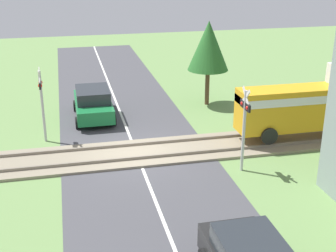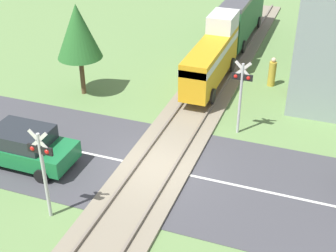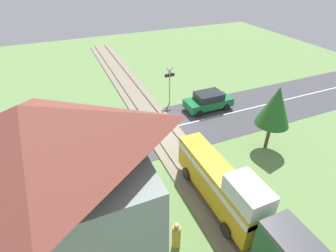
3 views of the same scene
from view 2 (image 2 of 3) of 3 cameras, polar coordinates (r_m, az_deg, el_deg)
name	(u,v)px [view 2 (image 2 of 3)]	position (r m, az deg, el deg)	size (l,w,h in m)	color
ground_plane	(156,168)	(18.65, -1.45, -5.20)	(60.00, 60.00, 0.00)	#66894C
road_surface	(156,168)	(18.64, -1.45, -5.17)	(48.00, 6.40, 0.02)	#424247
track_bed	(156,167)	(18.61, -1.46, -5.03)	(2.80, 48.00, 0.24)	gray
train	(231,29)	(28.32, 7.67, 11.63)	(1.58, 14.80, 3.18)	gold
car_near_crossing	(23,146)	(19.36, -17.21, -2.33)	(4.14, 1.98, 1.58)	#197038
crossing_signal_west_approach	(42,164)	(15.65, -15.05, -4.45)	(0.90, 0.18, 3.43)	#B7B7B7
crossing_signal_east_approach	(241,89)	(20.16, 8.90, 4.54)	(0.90, 0.18, 3.43)	#B7B7B7
pedestrian_by_station	(272,73)	(25.59, 12.57, 6.34)	(0.39, 0.39, 1.59)	gold
tree_roadside_hedge	(78,32)	(23.56, -10.93, 11.24)	(2.24, 2.24, 4.69)	brown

